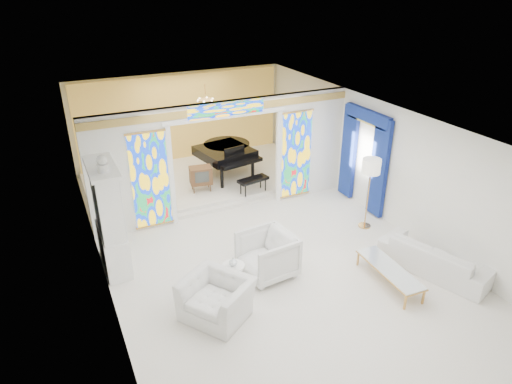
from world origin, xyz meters
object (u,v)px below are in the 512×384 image
coffee_table (390,269)px  tv_console (201,175)px  sofa (436,257)px  armchair_left (216,298)px  grand_piano (227,151)px  armchair_right (267,255)px  china_cabinet (109,219)px

coffee_table → tv_console: size_ratio=2.41×
tv_console → sofa: bearing=-50.8°
armchair_left → grand_piano: size_ratio=0.41×
coffee_table → tv_console: bearing=110.8°
armchair_right → sofa: size_ratio=0.46×
china_cabinet → armchair_left: bearing=-60.0°
sofa → tv_console: bearing=11.4°
armchair_right → grand_piano: (1.13, 5.02, 0.43)m
coffee_table → tv_console: (-2.12, 5.59, 0.30)m
grand_piano → china_cabinet: bearing=-150.7°
china_cabinet → tv_console: bearing=41.3°
armchair_right → grand_piano: grand_piano is taller
armchair_right → tv_console: (0.00, 4.22, 0.16)m
china_cabinet → coffee_table: 5.91m
grand_piano → armchair_right: bearing=-113.2°
china_cabinet → sofa: size_ratio=1.17×
armchair_right → tv_console: size_ratio=1.49×
armchair_left → coffee_table: 3.61m
armchair_left → tv_console: size_ratio=1.67×
grand_piano → tv_console: size_ratio=4.11×
china_cabinet → grand_piano: 5.19m
china_cabinet → grand_piano: (3.99, 3.32, -0.25)m
armchair_left → tv_console: bearing=129.4°
coffee_table → armchair_left: bearing=170.3°
grand_piano → tv_console: bearing=-155.0°
armchair_right → sofa: (3.31, -1.44, -0.15)m
grand_piano → sofa: bearing=-81.8°
armchair_left → armchair_right: size_ratio=1.12×
armchair_right → sofa: 3.61m
coffee_table → tv_console: 5.98m
china_cabinet → sofa: (6.17, -3.14, -0.83)m
china_cabinet → armchair_right: bearing=-30.9°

